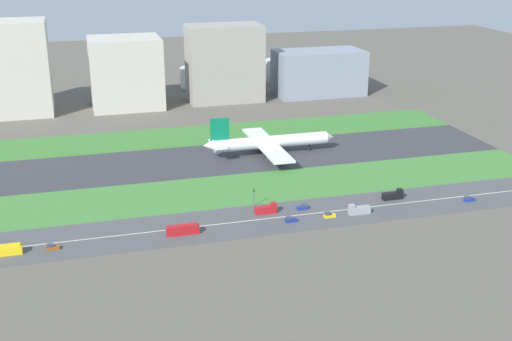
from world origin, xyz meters
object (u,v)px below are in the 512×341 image
(terminal_building, at_px, (16,68))
(office_tower, at_px, (225,63))
(car_4, at_px, (52,247))
(cargo_warehouse, at_px, (319,73))
(truck_2, at_px, (393,195))
(car_0, at_px, (469,199))
(truck_1, at_px, (359,210))
(car_2, at_px, (303,207))
(hangar_building, at_px, (126,73))
(bus_1, at_px, (4,250))
(truck_0, at_px, (266,209))
(car_1, at_px, (329,215))
(bus_0, at_px, (183,230))
(fuel_tank_west, at_px, (199,77))
(fuel_tank_centre, at_px, (244,73))
(airliner, at_px, (268,142))
(fuel_tank_east, at_px, (281,71))
(traffic_light, at_px, (254,196))
(car_3, at_px, (291,220))

(terminal_building, distance_m, office_tower, 123.46)
(car_4, bearing_deg, cargo_warehouse, -131.12)
(truck_2, height_order, car_0, truck_2)
(truck_1, xyz_separation_m, office_tower, (-7.04, 192.00, 22.12))
(car_2, relative_size, hangar_building, 0.10)
(car_2, xyz_separation_m, bus_1, (-107.79, -10.00, 0.90))
(truck_2, height_order, car_4, truck_2)
(truck_0, bearing_deg, car_1, -24.84)
(truck_2, bearing_deg, car_4, -175.62)
(car_4, bearing_deg, truck_0, -172.68)
(bus_0, bearing_deg, hangar_building, -89.62)
(car_0, distance_m, hangar_building, 225.06)
(truck_1, xyz_separation_m, fuel_tank_west, (-15.37, 237.00, 4.89))
(terminal_building, relative_size, fuel_tank_centre, 3.32)
(airliner, relative_size, fuel_tank_west, 2.54)
(car_0, bearing_deg, truck_1, 0.00)
(truck_2, xyz_separation_m, car_1, (-31.15, -10.00, -0.75))
(truck_1, distance_m, fuel_tank_west, 237.55)
(car_1, height_order, fuel_tank_east, fuel_tank_east)
(office_tower, bearing_deg, airliner, -92.83)
(bus_0, height_order, hangar_building, hangar_building)
(truck_1, relative_size, fuel_tank_centre, 0.52)
(car_4, height_order, traffic_light, traffic_light)
(fuel_tank_west, relative_size, fuel_tank_centre, 1.57)
(car_3, distance_m, car_0, 74.45)
(truck_1, relative_size, office_tower, 0.18)
(traffic_light, bearing_deg, truck_2, -8.21)
(car_2, relative_size, car_4, 1.00)
(bus_0, relative_size, car_0, 2.64)
(bus_0, distance_m, fuel_tank_centre, 251.61)
(car_4, relative_size, hangar_building, 0.10)
(truck_0, xyz_separation_m, traffic_light, (-2.63, 7.99, 2.62))
(traffic_light, height_order, terminal_building, terminal_building)
(truck_0, xyz_separation_m, car_3, (6.34, -10.00, -0.75))
(car_2, height_order, car_0, same)
(car_1, relative_size, car_0, 1.00)
(truck_0, bearing_deg, cargo_warehouse, 63.75)
(truck_2, distance_m, bus_1, 146.13)
(office_tower, bearing_deg, car_0, -74.19)
(car_0, xyz_separation_m, terminal_building, (-177.79, 192.00, 26.13))
(car_3, bearing_deg, office_tower, -95.97)
(truck_1, distance_m, terminal_building, 233.51)
(traffic_light, distance_m, terminal_building, 199.26)
(car_3, height_order, hangar_building, hangar_building)
(car_2, bearing_deg, fuel_tank_east, 74.41)
(truck_1, relative_size, hangar_building, 0.20)
(truck_0, xyz_separation_m, truck_1, (33.46, -10.00, 0.00))
(car_1, bearing_deg, truck_0, -24.84)
(car_0, bearing_deg, car_3, 0.00)
(hangar_building, bearing_deg, office_tower, 0.00)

